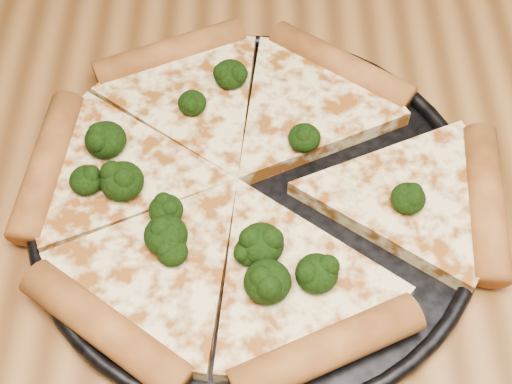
{
  "coord_description": "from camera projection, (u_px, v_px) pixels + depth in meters",
  "views": [
    {
      "loc": [
        -0.12,
        -0.3,
        1.2
      ],
      "look_at": [
        -0.12,
        -0.0,
        0.77
      ],
      "focal_mm": 49.72,
      "sensor_mm": 36.0,
      "label": 1
    }
  ],
  "objects": [
    {
      "name": "dining_table",
      "position": [
        392.0,
        258.0,
        0.62
      ],
      "size": [
        1.2,
        0.9,
        0.75
      ],
      "color": "#905E2C",
      "rests_on": "ground"
    },
    {
      "name": "pizza_pan",
      "position": [
        256.0,
        198.0,
        0.54
      ],
      "size": [
        0.34,
        0.34,
        0.02
      ],
      "color": "black",
      "rests_on": "dining_table"
    },
    {
      "name": "pizza",
      "position": [
        246.0,
        181.0,
        0.53
      ],
      "size": [
        0.37,
        0.35,
        0.03
      ],
      "rotation": [
        0.0,
        0.0,
        0.42
      ],
      "color": "#FAE599",
      "rests_on": "pizza_pan"
    },
    {
      "name": "broccoli_florets",
      "position": [
        212.0,
        198.0,
        0.51
      ],
      "size": [
        0.26,
        0.22,
        0.02
      ],
      "color": "black",
      "rests_on": "pizza"
    }
  ]
}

